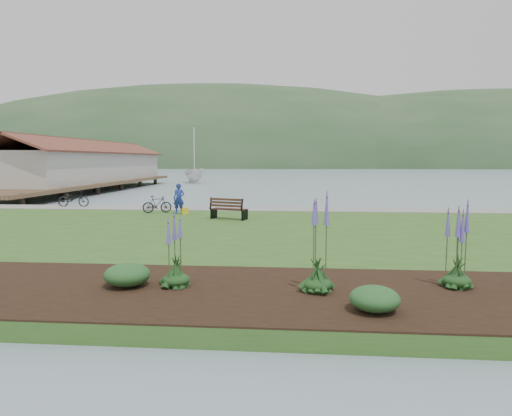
% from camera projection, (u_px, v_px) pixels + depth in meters
% --- Properties ---
extents(ground, '(600.00, 600.00, 0.00)m').
position_uv_depth(ground, '(245.00, 235.00, 19.86)').
color(ground, gray).
rests_on(ground, ground).
extents(lawn, '(34.00, 20.00, 0.40)m').
position_uv_depth(lawn, '(239.00, 239.00, 17.86)').
color(lawn, '#2E571E').
rests_on(lawn, ground).
extents(shoreline_path, '(34.00, 2.20, 0.03)m').
position_uv_depth(shoreline_path, '(258.00, 209.00, 26.65)').
color(shoreline_path, gray).
rests_on(shoreline_path, lawn).
extents(garden_bed, '(24.00, 4.40, 0.04)m').
position_uv_depth(garden_bed, '(333.00, 293.00, 9.85)').
color(garden_bed, black).
rests_on(garden_bed, lawn).
extents(far_hillside, '(580.00, 80.00, 38.00)m').
position_uv_depth(far_hillside, '(339.00, 167.00, 186.56)').
color(far_hillside, '#2D4D2B').
rests_on(far_hillside, ground).
extents(pier_pavilion, '(8.00, 36.00, 5.40)m').
position_uv_depth(pier_pavilion, '(87.00, 166.00, 48.56)').
color(pier_pavilion, '#4C3826').
rests_on(pier_pavilion, ground).
extents(park_bench, '(1.88, 1.24, 1.08)m').
position_uv_depth(park_bench, '(228.00, 208.00, 22.08)').
color(park_bench, '#311C13').
rests_on(park_bench, lawn).
extents(person, '(0.70, 0.49, 1.91)m').
position_uv_depth(person, '(179.00, 196.00, 24.27)').
color(person, navy).
rests_on(person, lawn).
extents(bicycle_a, '(0.77, 1.97, 1.01)m').
position_uv_depth(bicycle_a, '(73.00, 199.00, 27.87)').
color(bicycle_a, black).
rests_on(bicycle_a, lawn).
extents(bicycle_b, '(0.96, 1.61, 0.93)m').
position_uv_depth(bicycle_b, '(157.00, 204.00, 24.80)').
color(bicycle_b, black).
rests_on(bicycle_b, lawn).
extents(sailboat, '(12.86, 12.92, 24.55)m').
position_uv_depth(sailboat, '(195.00, 183.00, 63.83)').
color(sailboat, silver).
rests_on(sailboat, ground).
extents(pannier, '(0.31, 0.37, 0.34)m').
position_uv_depth(pannier, '(185.00, 211.00, 24.27)').
color(pannier, yellow).
rests_on(pannier, lawn).
extents(echium_0, '(0.62, 0.62, 2.39)m').
position_uv_depth(echium_0, '(318.00, 250.00, 9.83)').
color(echium_0, '#153915').
rests_on(echium_0, garden_bed).
extents(echium_1, '(0.62, 0.62, 2.13)m').
position_uv_depth(echium_1, '(458.00, 247.00, 10.15)').
color(echium_1, '#153915').
rests_on(echium_1, garden_bed).
extents(echium_4, '(0.62, 0.62, 1.95)m').
position_uv_depth(echium_4, '(176.00, 255.00, 10.24)').
color(echium_4, '#153915').
rests_on(echium_4, garden_bed).
extents(shrub_0, '(1.03, 1.03, 0.52)m').
position_uv_depth(shrub_0, '(127.00, 275.00, 10.32)').
color(shrub_0, '#1E4C21').
rests_on(shrub_0, garden_bed).
extents(shrub_1, '(0.95, 0.95, 0.48)m').
position_uv_depth(shrub_1, '(375.00, 299.00, 8.62)').
color(shrub_1, '#1E4C21').
rests_on(shrub_1, garden_bed).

